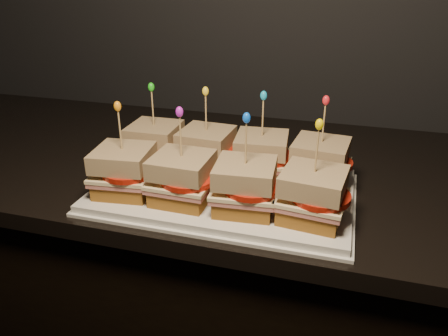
# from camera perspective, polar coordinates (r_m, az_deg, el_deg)

# --- Properties ---
(cabinet) EXTENTS (2.18, 0.60, 0.83)m
(cabinet) POSITION_cam_1_polar(r_m,az_deg,el_deg) (1.28, -12.69, -15.99)
(cabinet) COLOR black
(cabinet) RESTS_ON ground
(granite_slab) EXTENTS (2.22, 0.64, 0.03)m
(granite_slab) POSITION_cam_1_polar(r_m,az_deg,el_deg) (1.05, -14.84, 2.03)
(granite_slab) COLOR black
(granite_slab) RESTS_ON cabinet
(platter) EXTENTS (0.45, 0.28, 0.02)m
(platter) POSITION_cam_1_polar(r_m,az_deg,el_deg) (0.79, -0.00, -3.03)
(platter) COLOR white
(platter) RESTS_ON granite_slab
(platter_rim) EXTENTS (0.46, 0.29, 0.01)m
(platter_rim) POSITION_cam_1_polar(r_m,az_deg,el_deg) (0.79, -0.00, -3.41)
(platter_rim) COLOR white
(platter_rim) RESTS_ON granite_slab
(sandwich_0_bread_bot) EXTENTS (0.09, 0.09, 0.03)m
(sandwich_0_bread_bot) POSITION_cam_1_polar(r_m,az_deg,el_deg) (0.89, -8.86, 1.46)
(sandwich_0_bread_bot) COLOR #5E3410
(sandwich_0_bread_bot) RESTS_ON platter
(sandwich_0_ham) EXTENTS (0.10, 0.10, 0.01)m
(sandwich_0_ham) POSITION_cam_1_polar(r_m,az_deg,el_deg) (0.88, -8.93, 2.46)
(sandwich_0_ham) COLOR #C7695E
(sandwich_0_ham) RESTS_ON sandwich_0_bread_bot
(sandwich_0_cheese) EXTENTS (0.10, 0.10, 0.01)m
(sandwich_0_cheese) POSITION_cam_1_polar(r_m,az_deg,el_deg) (0.88, -8.96, 2.88)
(sandwich_0_cheese) COLOR #FEEAAB
(sandwich_0_cheese) RESTS_ON sandwich_0_ham
(sandwich_0_tomato) EXTENTS (0.09, 0.09, 0.01)m
(sandwich_0_tomato) POSITION_cam_1_polar(r_m,az_deg,el_deg) (0.87, -8.43, 3.12)
(sandwich_0_tomato) COLOR #AE1C0C
(sandwich_0_tomato) RESTS_ON sandwich_0_cheese
(sandwich_0_bread_top) EXTENTS (0.10, 0.10, 0.03)m
(sandwich_0_bread_top) POSITION_cam_1_polar(r_m,az_deg,el_deg) (0.87, -9.08, 4.59)
(sandwich_0_bread_top) COLOR #532B0A
(sandwich_0_bread_top) RESTS_ON sandwich_0_tomato
(sandwich_0_pick) EXTENTS (0.00, 0.00, 0.09)m
(sandwich_0_pick) POSITION_cam_1_polar(r_m,az_deg,el_deg) (0.85, -9.28, 7.47)
(sandwich_0_pick) COLOR tan
(sandwich_0_pick) RESTS_ON sandwich_0_bread_top
(sandwich_0_frill) EXTENTS (0.01, 0.01, 0.02)m
(sandwich_0_frill) POSITION_cam_1_polar(r_m,az_deg,el_deg) (0.84, -9.49, 10.40)
(sandwich_0_frill) COLOR #1DB115
(sandwich_0_frill) RESTS_ON sandwich_0_pick
(sandwich_1_bread_bot) EXTENTS (0.10, 0.10, 0.03)m
(sandwich_1_bread_bot) POSITION_cam_1_polar(r_m,az_deg,el_deg) (0.85, -2.27, 0.68)
(sandwich_1_bread_bot) COLOR #5E3410
(sandwich_1_bread_bot) RESTS_ON platter
(sandwich_1_ham) EXTENTS (0.11, 0.10, 0.01)m
(sandwich_1_ham) POSITION_cam_1_polar(r_m,az_deg,el_deg) (0.84, -2.28, 1.72)
(sandwich_1_ham) COLOR #C7695E
(sandwich_1_ham) RESTS_ON sandwich_1_bread_bot
(sandwich_1_cheese) EXTENTS (0.11, 0.11, 0.01)m
(sandwich_1_cheese) POSITION_cam_1_polar(r_m,az_deg,el_deg) (0.84, -2.29, 2.16)
(sandwich_1_cheese) COLOR #FEEAAB
(sandwich_1_cheese) RESTS_ON sandwich_1_ham
(sandwich_1_tomato) EXTENTS (0.09, 0.09, 0.01)m
(sandwich_1_tomato) POSITION_cam_1_polar(r_m,az_deg,el_deg) (0.83, -1.64, 2.40)
(sandwich_1_tomato) COLOR #AE1C0C
(sandwich_1_tomato) RESTS_ON sandwich_1_cheese
(sandwich_1_bread_top) EXTENTS (0.10, 0.10, 0.03)m
(sandwich_1_bread_top) POSITION_cam_1_polar(r_m,az_deg,el_deg) (0.83, -2.32, 3.93)
(sandwich_1_bread_top) COLOR #532B0A
(sandwich_1_bread_top) RESTS_ON sandwich_1_tomato
(sandwich_1_pick) EXTENTS (0.00, 0.00, 0.09)m
(sandwich_1_pick) POSITION_cam_1_polar(r_m,az_deg,el_deg) (0.82, -2.38, 6.95)
(sandwich_1_pick) COLOR tan
(sandwich_1_pick) RESTS_ON sandwich_1_bread_top
(sandwich_1_frill) EXTENTS (0.01, 0.01, 0.02)m
(sandwich_1_frill) POSITION_cam_1_polar(r_m,az_deg,el_deg) (0.80, -2.44, 10.00)
(sandwich_1_frill) COLOR yellow
(sandwich_1_frill) RESTS_ON sandwich_1_pick
(sandwich_2_bread_bot) EXTENTS (0.10, 0.10, 0.03)m
(sandwich_2_bread_bot) POSITION_cam_1_polar(r_m,az_deg,el_deg) (0.83, 4.82, -0.16)
(sandwich_2_bread_bot) COLOR #5E3410
(sandwich_2_bread_bot) RESTS_ON platter
(sandwich_2_ham) EXTENTS (0.11, 0.11, 0.01)m
(sandwich_2_ham) POSITION_cam_1_polar(r_m,az_deg,el_deg) (0.82, 4.86, 0.90)
(sandwich_2_ham) COLOR #C7695E
(sandwich_2_ham) RESTS_ON sandwich_2_bread_bot
(sandwich_2_cheese) EXTENTS (0.11, 0.11, 0.01)m
(sandwich_2_cheese) POSITION_cam_1_polar(r_m,az_deg,el_deg) (0.82, 4.88, 1.35)
(sandwich_2_cheese) COLOR #FEEAAB
(sandwich_2_cheese) RESTS_ON sandwich_2_ham
(sandwich_2_tomato) EXTENTS (0.09, 0.09, 0.01)m
(sandwich_2_tomato) POSITION_cam_1_polar(r_m,az_deg,el_deg) (0.81, 5.65, 1.58)
(sandwich_2_tomato) COLOR #AE1C0C
(sandwich_2_tomato) RESTS_ON sandwich_2_cheese
(sandwich_2_bread_top) EXTENTS (0.10, 0.10, 0.03)m
(sandwich_2_bread_top) POSITION_cam_1_polar(r_m,az_deg,el_deg) (0.81, 4.95, 3.17)
(sandwich_2_bread_top) COLOR #532B0A
(sandwich_2_bread_top) RESTS_ON sandwich_2_tomato
(sandwich_2_pick) EXTENTS (0.00, 0.00, 0.09)m
(sandwich_2_pick) POSITION_cam_1_polar(r_m,az_deg,el_deg) (0.79, 5.07, 6.26)
(sandwich_2_pick) COLOR tan
(sandwich_2_pick) RESTS_ON sandwich_2_bread_top
(sandwich_2_frill) EXTENTS (0.01, 0.01, 0.02)m
(sandwich_2_frill) POSITION_cam_1_polar(r_m,az_deg,el_deg) (0.78, 5.19, 9.41)
(sandwich_2_frill) COLOR #169EC2
(sandwich_2_frill) RESTS_ON sandwich_2_pick
(sandwich_3_bread_bot) EXTENTS (0.10, 0.10, 0.03)m
(sandwich_3_bread_bot) POSITION_cam_1_polar(r_m,az_deg,el_deg) (0.81, 12.22, -1.04)
(sandwich_3_bread_bot) COLOR #5E3410
(sandwich_3_bread_bot) RESTS_ON platter
(sandwich_3_ham) EXTENTS (0.11, 0.11, 0.01)m
(sandwich_3_ham) POSITION_cam_1_polar(r_m,az_deg,el_deg) (0.81, 12.32, 0.03)
(sandwich_3_ham) COLOR #C7695E
(sandwich_3_ham) RESTS_ON sandwich_3_bread_bot
(sandwich_3_cheese) EXTENTS (0.11, 0.11, 0.01)m
(sandwich_3_cheese) POSITION_cam_1_polar(r_m,az_deg,el_deg) (0.80, 12.37, 0.48)
(sandwich_3_cheese) COLOR #FEEAAB
(sandwich_3_cheese) RESTS_ON sandwich_3_ham
(sandwich_3_tomato) EXTENTS (0.09, 0.09, 0.01)m
(sandwich_3_tomato) POSITION_cam_1_polar(r_m,az_deg,el_deg) (0.80, 13.24, 0.70)
(sandwich_3_tomato) COLOR #AE1C0C
(sandwich_3_tomato) RESTS_ON sandwich_3_cheese
(sandwich_3_bread_top) EXTENTS (0.10, 0.10, 0.03)m
(sandwich_3_bread_top) POSITION_cam_1_polar(r_m,az_deg,el_deg) (0.79, 12.55, 2.31)
(sandwich_3_bread_top) COLOR #532B0A
(sandwich_3_bread_top) RESTS_ON sandwich_3_tomato
(sandwich_3_pick) EXTENTS (0.00, 0.00, 0.09)m
(sandwich_3_pick) POSITION_cam_1_polar(r_m,az_deg,el_deg) (0.78, 12.86, 5.43)
(sandwich_3_pick) COLOR tan
(sandwich_3_pick) RESTS_ON sandwich_3_bread_top
(sandwich_3_frill) EXTENTS (0.01, 0.01, 0.02)m
(sandwich_3_frill) POSITION_cam_1_polar(r_m,az_deg,el_deg) (0.76, 13.18, 8.62)
(sandwich_3_frill) COLOR red
(sandwich_3_frill) RESTS_ON sandwich_3_pick
(sandwich_4_bread_bot) EXTENTS (0.10, 0.10, 0.03)m
(sandwich_4_bread_bot) POSITION_cam_1_polar(r_m,az_deg,el_deg) (0.78, -12.71, -2.14)
(sandwich_4_bread_bot) COLOR #5E3410
(sandwich_4_bread_bot) RESTS_ON platter
(sandwich_4_ham) EXTENTS (0.11, 0.11, 0.01)m
(sandwich_4_ham) POSITION_cam_1_polar(r_m,az_deg,el_deg) (0.78, -12.82, -1.05)
(sandwich_4_ham) COLOR #C7695E
(sandwich_4_ham) RESTS_ON sandwich_4_bread_bot
(sandwich_4_cheese) EXTENTS (0.11, 0.11, 0.01)m
(sandwich_4_cheese) POSITION_cam_1_polar(r_m,az_deg,el_deg) (0.77, -12.87, -0.58)
(sandwich_4_cheese) COLOR #FEEAAB
(sandwich_4_cheese) RESTS_ON sandwich_4_ham
(sandwich_4_tomato) EXTENTS (0.09, 0.09, 0.01)m
(sandwich_4_tomato) POSITION_cam_1_polar(r_m,az_deg,el_deg) (0.76, -12.33, -0.36)
(sandwich_4_tomato) COLOR #AE1C0C
(sandwich_4_tomato) RESTS_ON sandwich_4_cheese
(sandwich_4_bread_top) EXTENTS (0.10, 0.10, 0.03)m
(sandwich_4_bread_top) POSITION_cam_1_polar(r_m,az_deg,el_deg) (0.76, -13.06, 1.31)
(sandwich_4_bread_top) COLOR #532B0A
(sandwich_4_bread_top) RESTS_ON sandwich_4_tomato
(sandwich_4_pick) EXTENTS (0.00, 0.00, 0.09)m
(sandwich_4_pick) POSITION_cam_1_polar(r_m,az_deg,el_deg) (0.75, -13.40, 4.55)
(sandwich_4_pick) COLOR tan
(sandwich_4_pick) RESTS_ON sandwich_4_bread_top
(sandwich_4_frill) EXTENTS (0.01, 0.01, 0.02)m
(sandwich_4_frill) POSITION_cam_1_polar(r_m,az_deg,el_deg) (0.73, -13.74, 7.85)
(sandwich_4_frill) COLOR orange
(sandwich_4_frill) RESTS_ON sandwich_4_pick
(sandwich_5_bread_bot) EXTENTS (0.09, 0.09, 0.03)m
(sandwich_5_bread_bot) POSITION_cam_1_polar(r_m,az_deg,el_deg) (0.74, -5.37, -3.23)
(sandwich_5_bread_bot) COLOR #5E3410
(sandwich_5_bread_bot) RESTS_ON platter
(sandwich_5_ham) EXTENTS (0.10, 0.10, 0.01)m
(sandwich_5_ham) POSITION_cam_1_polar(r_m,az_deg,el_deg) (0.73, -5.42, -2.08)
(sandwich_5_ham) COLOR #C7695E
(sandwich_5_ham) RESTS_ON sandwich_5_bread_bot
(sandwich_5_cheese) EXTENTS (0.10, 0.10, 0.01)m
(sandwich_5_cheese) POSITION_cam_1_polar(r_m,az_deg,el_deg) (0.73, -5.45, -1.59)
(sandwich_5_cheese) COLOR #FEEAAB
(sandwich_5_cheese) RESTS_ON sandwich_5_ham
(sandwich_5_tomato) EXTENTS (0.09, 0.09, 0.01)m
(sandwich_5_tomato) POSITION_cam_1_polar(r_m,az_deg,el_deg) (0.72, -4.75, -1.38)
(sandwich_5_tomato) COLOR #AE1C0C
(sandwich_5_tomato) RESTS_ON sandwich_5_cheese
(sandwich_5_bread_top) EXTENTS (0.10, 0.10, 0.03)m
(sandwich_5_bread_top) POSITION_cam_1_polar(r_m,az_deg,el_deg) (0.72, -5.54, 0.40)
(sandwich_5_bread_top) COLOR #532B0A
(sandwich_5_bread_top) RESTS_ON sandwich_5_tomato
(sandwich_5_pick) EXTENTS (0.00, 0.00, 0.09)m
(sandwich_5_pick) POSITION_cam_1_polar(r_m,az_deg,el_deg) (0.70, -5.69, 3.81)
(sandwich_5_pick) COLOR tan
(sandwich_5_pick) RESTS_ON sandwich_5_bread_top
(sandwich_5_frill) EXTENTS (0.01, 0.01, 0.02)m
(sandwich_5_frill) POSITION_cam_1_polar(r_m,az_deg,el_deg) (0.69, -5.84, 7.32)
(sandwich_5_frill) COLOR #BF1DC1
(sandwich_5_frill) RESTS_ON sandwich_5_pick
(sandwich_6_bread_bot) EXTENTS (0.10, 0.10, 0.03)m
(sandwich_6_bread_bot) POSITION_cam_1_polar(r_m,az_deg,el_deg) (0.71, 2.71, -4.37)
(sandwich_6_bread_bot) COLOR #5E3410
(sandwich_6_bread_bot) RESTS_ON platter
(sandwich_6_ham) EXTENTS (0.11, 0.10, 0.01)m
(sandwich_6_ham) POSITION_cam_1_polar(r_m,az_deg,el_deg) (0.71, 2.74, -3.18)
(sandwich_6_ham) COLOR #C7695E
(sandwich_6_ham) RESTS_ON sandwich_6_bread_bot
(sandwich_6_cheese) EXTENTS (0.11, 0.11, 0.01)m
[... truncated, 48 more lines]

